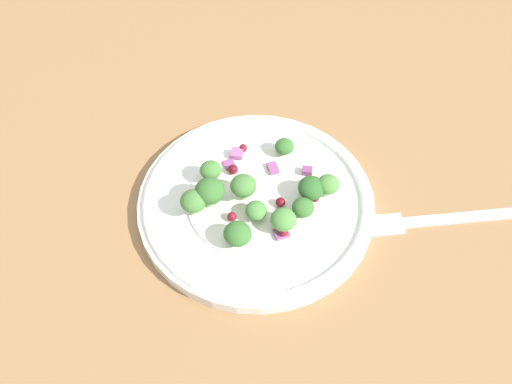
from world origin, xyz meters
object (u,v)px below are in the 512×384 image
object	(u,v)px
broccoli_floret_0	(210,191)
fork	(448,218)
plate	(256,203)
broccoli_floret_2	(283,220)
broccoli_floret_1	(303,208)

from	to	relation	value
broccoli_floret_0	fork	distance (cm)	23.53
plate	broccoli_floret_2	distance (cm)	4.65
broccoli_floret_0	broccoli_floret_1	size ratio (longest dim) A/B	1.36
broccoli_floret_0	broccoli_floret_1	bearing A→B (deg)	22.71
broccoli_floret_1	broccoli_floret_2	xyz separation A→B (cm)	(-0.86, -2.27, 0.16)
plate	broccoli_floret_0	bearing A→B (deg)	-141.48
broccoli_floret_0	fork	bearing A→B (deg)	28.83
broccoli_floret_0	broccoli_floret_2	bearing A→B (deg)	9.11
plate	fork	size ratio (longest dim) A/B	1.47
broccoli_floret_2	plate	bearing A→B (deg)	158.08
broccoli_floret_0	broccoli_floret_2	size ratio (longest dim) A/B	1.18
fork	broccoli_floret_0	bearing A→B (deg)	-151.17
broccoli_floret_1	broccoli_floret_0	bearing A→B (deg)	-157.29
broccoli_floret_2	fork	distance (cm)	16.65
plate	broccoli_floret_0	size ratio (longest dim) A/B	7.98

